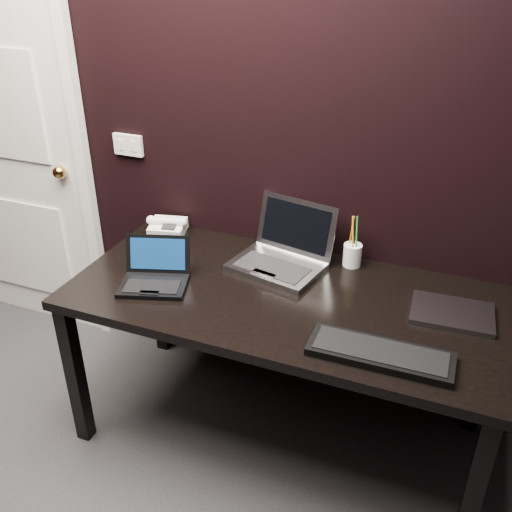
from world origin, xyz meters
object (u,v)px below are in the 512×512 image
at_px(netbook, 155,276).
at_px(silver_laptop, 282,255).
at_px(closed_laptop, 452,313).
at_px(mobile_phone, 149,255).
at_px(desk, 283,310).
at_px(door, 8,143).
at_px(desk_phone, 168,227).
at_px(pen_cup, 352,254).
at_px(ext_keyboard, 380,354).

distance_m(netbook, silver_laptop, 0.54).
xyz_separation_m(closed_laptop, mobile_phone, (-1.26, -0.06, 0.02)).
height_order(desk, mobile_phone, mobile_phone).
xyz_separation_m(door, closed_laptop, (2.28, -0.28, -0.29)).
xyz_separation_m(desk, netbook, (-0.51, -0.12, 0.11)).
distance_m(door, mobile_phone, 1.11).
relative_size(desk, desk_phone, 8.37).
xyz_separation_m(netbook, silver_laptop, (0.42, 0.33, 0.01)).
relative_size(door, desk, 1.26).
bearing_deg(silver_laptop, closed_laptop, -9.55).
height_order(silver_laptop, mobile_phone, silver_laptop).
relative_size(silver_laptop, desk_phone, 2.10).
height_order(mobile_phone, pen_cup, pen_cup).
height_order(desk, netbook, netbook).
distance_m(netbook, ext_keyboard, 0.95).
relative_size(netbook, silver_laptop, 0.76).
xyz_separation_m(ext_keyboard, mobile_phone, (-1.06, 0.28, 0.02)).
bearing_deg(desk, door, 167.18).
height_order(door, pen_cup, door).
relative_size(door, netbook, 6.63).
relative_size(netbook, desk_phone, 1.59).
xyz_separation_m(desk_phone, mobile_phone, (0.06, -0.27, -0.00)).
bearing_deg(pen_cup, ext_keyboard, -67.75).
height_order(desk, closed_laptop, closed_laptop).
bearing_deg(pen_cup, desk, -120.84).
distance_m(netbook, pen_cup, 0.83).
bearing_deg(door, ext_keyboard, -16.71).
bearing_deg(door, silver_laptop, -5.92).
xyz_separation_m(netbook, mobile_phone, (-0.12, 0.15, -0.00)).
height_order(ext_keyboard, desk_phone, desk_phone).
height_order(door, silver_laptop, door).
bearing_deg(silver_laptop, ext_keyboard, -41.95).
relative_size(silver_laptop, mobile_phone, 4.82).
bearing_deg(ext_keyboard, closed_laptop, 59.57).
xyz_separation_m(ext_keyboard, closed_laptop, (0.20, 0.34, -0.00)).
height_order(netbook, ext_keyboard, netbook).
bearing_deg(desk_phone, netbook, -66.93).
distance_m(desk, silver_laptop, 0.26).
bearing_deg(desk, mobile_phone, 177.11).
bearing_deg(desk, pen_cup, 59.16).
distance_m(desk_phone, pen_cup, 0.88).
xyz_separation_m(ext_keyboard, desk_phone, (-1.12, 0.55, 0.02)).
distance_m(desk, closed_laptop, 0.64).
bearing_deg(pen_cup, mobile_phone, -160.26).
bearing_deg(netbook, desk, 13.35).
distance_m(netbook, closed_laptop, 1.16).
distance_m(door, pen_cup, 1.86).
height_order(silver_laptop, ext_keyboard, silver_laptop).
bearing_deg(desk, closed_laptop, 8.38).
bearing_deg(closed_laptop, door, 172.94).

